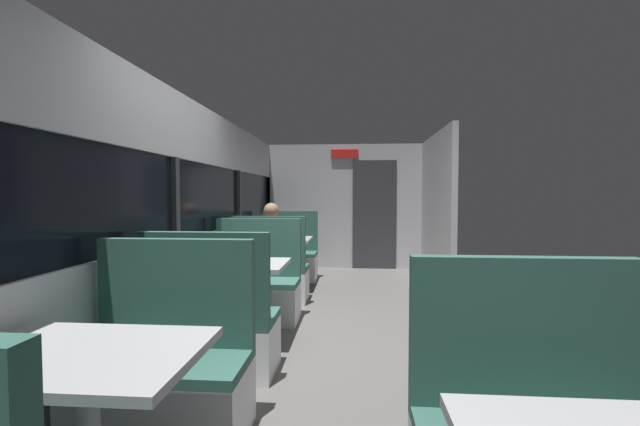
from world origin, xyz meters
name	(u,v)px	position (x,y,z in m)	size (l,w,h in m)	color
ground_plane	(334,350)	(0.00, 0.00, -0.01)	(3.30, 9.20, 0.02)	#514F4C
carriage_window_panel_left	(173,223)	(-1.45, 0.00, 1.11)	(0.09, 8.48, 2.30)	#B2B2B7
carriage_end_bulkhead	(348,207)	(0.06, 4.19, 1.14)	(2.90, 0.11, 2.30)	#B2B2B7
carriage_aisle_panel_right	(436,209)	(1.45, 3.00, 1.15)	(0.08, 2.40, 2.30)	#B2B2B7
dining_table_near_window	(86,376)	(-0.89, -2.09, 0.64)	(0.90, 0.70, 0.74)	#9E9EA3
bench_near_window_facing_entry	(165,377)	(-0.89, -1.39, 0.33)	(0.95, 0.50, 1.10)	silver
dining_table_mid_window	(238,273)	(-0.89, 0.12, 0.64)	(0.90, 0.70, 0.74)	#9E9EA3
bench_mid_window_facing_end	(213,331)	(-0.89, -0.58, 0.33)	(0.95, 0.50, 1.10)	silver
bench_mid_window_facing_entry	(255,290)	(-0.89, 0.82, 0.33)	(0.95, 0.50, 1.10)	silver
dining_table_far_window	(280,245)	(-0.89, 2.32, 0.64)	(0.90, 0.70, 0.74)	#9E9EA3
bench_far_window_facing_end	(270,276)	(-0.89, 1.62, 0.33)	(0.95, 0.50, 1.10)	silver
bench_far_window_facing_entry	(287,259)	(-0.89, 3.02, 0.33)	(0.95, 0.50, 1.10)	silver
seated_passenger	(271,259)	(-0.89, 1.69, 0.54)	(0.47, 0.55, 1.26)	#26262D
coffee_cup_primary	(229,258)	(-0.97, 0.12, 0.79)	(0.07, 0.07, 0.09)	white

